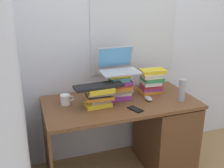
{
  "coord_description": "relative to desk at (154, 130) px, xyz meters",
  "views": [
    {
      "loc": [
        -0.79,
        -2.08,
        1.71
      ],
      "look_at": [
        -0.09,
        -0.01,
        0.93
      ],
      "focal_mm": 42.8,
      "sensor_mm": 36.0,
      "label": 1
    }
  ],
  "objects": [
    {
      "name": "book_stack_keyboard_riser",
      "position": [
        -0.56,
        -0.01,
        0.43
      ],
      "size": [
        0.25,
        0.2,
        0.17
      ],
      "color": "yellow",
      "rests_on": "desk"
    },
    {
      "name": "mug",
      "position": [
        -0.83,
        0.12,
        0.38
      ],
      "size": [
        0.12,
        0.09,
        0.09
      ],
      "color": "white",
      "rests_on": "desk"
    },
    {
      "name": "keyboard",
      "position": [
        -0.56,
        -0.01,
        0.53
      ],
      "size": [
        0.43,
        0.16,
        0.02
      ],
      "primitive_type": "cube",
      "rotation": [
        0.0,
        0.0,
        0.06
      ],
      "color": "black",
      "rests_on": "book_stack_keyboard_riser"
    },
    {
      "name": "wall_back",
      "position": [
        -0.34,
        0.42,
        0.89
      ],
      "size": [
        6.0,
        0.06,
        2.6
      ],
      "color": "silver",
      "rests_on": "ground"
    },
    {
      "name": "cell_phone",
      "position": [
        -0.29,
        -0.18,
        0.35
      ],
      "size": [
        0.11,
        0.15,
        0.01
      ],
      "primitive_type": "cube",
      "rotation": [
        0.0,
        0.0,
        0.36
      ],
      "color": "black",
      "rests_on": "desk"
    },
    {
      "name": "computer_mouse",
      "position": [
        -0.1,
        -0.04,
        0.36
      ],
      "size": [
        0.06,
        0.1,
        0.04
      ],
      "primitive_type": "ellipsoid",
      "color": "#A5A8AD",
      "rests_on": "desk"
    },
    {
      "name": "laptop",
      "position": [
        -0.33,
        0.15,
        0.64
      ],
      "size": [
        0.35,
        0.27,
        0.21
      ],
      "color": "#B7BABF",
      "rests_on": "book_stack_tall"
    },
    {
      "name": "water_bottle",
      "position": [
        0.18,
        -0.14,
        0.44
      ],
      "size": [
        0.06,
        0.06,
        0.2
      ],
      "primitive_type": "cylinder",
      "color": "#999EA5",
      "rests_on": "desk"
    },
    {
      "name": "book_stack_side",
      "position": [
        0.01,
        0.14,
        0.46
      ],
      "size": [
        0.25,
        0.2,
        0.24
      ],
      "color": "orange",
      "rests_on": "desk"
    },
    {
      "name": "wall_left",
      "position": [
        -1.2,
        0.03,
        0.89
      ],
      "size": [
        0.05,
        6.0,
        2.6
      ],
      "primitive_type": "cube",
      "color": "silver",
      "rests_on": "ground"
    },
    {
      "name": "book_stack_tall",
      "position": [
        -0.34,
        0.1,
        0.45
      ],
      "size": [
        0.25,
        0.17,
        0.25
      ],
      "color": "#8C338C",
      "rests_on": "desk"
    },
    {
      "name": "desk",
      "position": [
        0.0,
        0.0,
        0.0
      ],
      "size": [
        1.37,
        0.69,
        0.75
      ],
      "color": "brown",
      "rests_on": "ground"
    }
  ]
}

